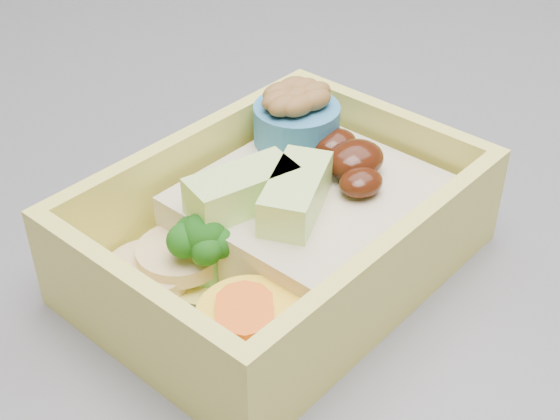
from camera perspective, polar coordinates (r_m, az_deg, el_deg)
bento_box at (r=0.40m, az=0.36°, el=-0.90°), size 0.22×0.18×0.07m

